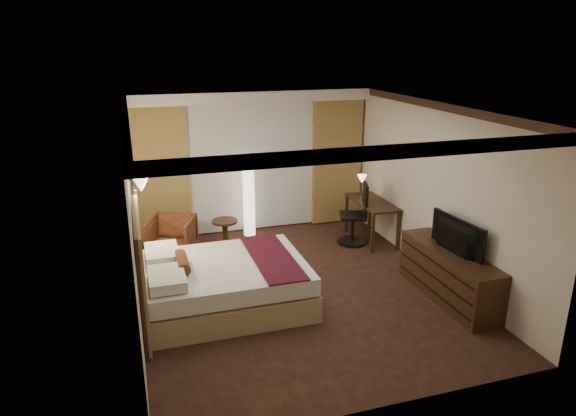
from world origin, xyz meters
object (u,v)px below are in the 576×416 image
object	(u,v)px
floor_lamp	(249,202)
office_chair	(353,214)
bed	(226,284)
dresser	(449,275)
desk	(371,221)
armchair	(172,235)
side_table	(225,233)
television	(452,231)

from	to	relation	value
floor_lamp	office_chair	bearing A→B (deg)	-26.61
bed	floor_lamp	bearing A→B (deg)	69.75
office_chair	floor_lamp	bearing A→B (deg)	172.04
dresser	floor_lamp	bearing A→B (deg)	124.06
dresser	desk	bearing A→B (deg)	91.19
office_chair	dresser	bearing A→B (deg)	-60.58
armchair	dresser	size ratio (longest dim) A/B	0.40
armchair	dresser	xyz separation A→B (m)	(3.65, -2.73, -0.01)
side_table	office_chair	world-z (taller)	office_chair
armchair	office_chair	bearing A→B (deg)	14.99
side_table	floor_lamp	xyz separation A→B (m)	(0.53, 0.35, 0.43)
floor_lamp	television	world-z (taller)	floor_lamp
armchair	desk	size ratio (longest dim) A/B	0.61
armchair	office_chair	distance (m)	3.23
desk	office_chair	size ratio (longest dim) A/B	1.09
desk	dresser	world-z (taller)	desk
side_table	dresser	bearing A→B (deg)	-46.69
armchair	desk	distance (m)	3.61
television	dresser	bearing A→B (deg)	-94.45
television	office_chair	bearing A→B (deg)	5.61
side_table	office_chair	xyz separation A→B (m)	(2.25, -0.51, 0.31)
office_chair	television	world-z (taller)	office_chair
bed	television	world-z (taller)	television
floor_lamp	armchair	bearing A→B (deg)	-162.00
floor_lamp	dresser	xyz separation A→B (m)	(2.17, -3.21, -0.32)
desk	television	distance (m)	2.49
side_table	bed	bearing A→B (deg)	-100.22
bed	television	bearing A→B (deg)	-13.79
dresser	television	bearing A→B (deg)	180.00
side_table	desk	distance (m)	2.69
desk	dresser	distance (m)	2.40
bed	armchair	world-z (taller)	armchair
floor_lamp	side_table	bearing A→B (deg)	-146.49
office_chair	bed	bearing A→B (deg)	-130.07
side_table	floor_lamp	size ratio (longest dim) A/B	0.37
side_table	office_chair	size ratio (longest dim) A/B	0.45
side_table	office_chair	distance (m)	2.33
dresser	television	xyz separation A→B (m)	(-0.03, 0.00, 0.67)
floor_lamp	dresser	size ratio (longest dim) A/B	0.73
bed	armchair	xyz separation A→B (m)	(-0.57, 1.99, 0.05)
desk	television	size ratio (longest dim) A/B	1.17
bed	dresser	bearing A→B (deg)	-13.66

